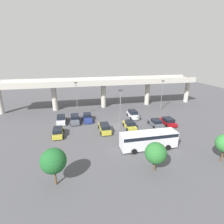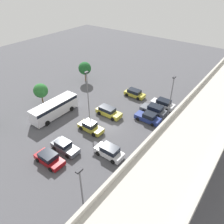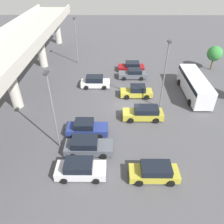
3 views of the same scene
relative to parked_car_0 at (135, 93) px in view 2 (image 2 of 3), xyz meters
The scene contains 17 objects.
ground_plane 11.59m from the parked_car_0, ahead, with size 113.37×113.37×0.00m, color #4C4C51.
highway_overpass 20.75m from the parked_car_0, 54.90° to the left, with size 54.27×6.66×8.17m.
parked_car_0 is the anchor object (origin of this frame).
parked_car_1 6.99m from the parked_car_0, 62.85° to the left, with size 2.15×4.82×1.66m.
parked_car_2 8.95m from the parked_car_0, 47.59° to the left, with size 2.08×4.57×1.66m.
parked_car_3 8.84m from the parked_car_0, ahead, with size 2.08×4.87×1.64m.
parked_car_4 14.14m from the parked_car_0, ahead, with size 2.02×4.46×1.66m.
parked_car_5 18.06m from the parked_car_0, 20.72° to the left, with size 2.07×4.33×1.73m.
parked_car_6 19.93m from the parked_car_0, ahead, with size 2.06×4.48×1.53m.
parked_car_7 22.87m from the parked_car_0, ahead, with size 2.26×4.42×1.52m.
parked_car_8 6.59m from the parked_car_0, 87.68° to the left, with size 2.10×4.51×1.63m.
shuttle_bus 16.64m from the parked_car_0, 27.95° to the right, with size 9.19×2.80×2.75m.
lamp_post_near_aisle 10.92m from the parked_car_0, 66.86° to the left, with size 0.70×0.35×8.47m.
lamp_post_mid_lot 28.37m from the parked_car_0, 21.47° to the left, with size 0.70×0.35×8.01m.
lamp_post_by_overpass 12.37m from the parked_car_0, 12.32° to the right, with size 0.70×0.35×8.78m.
tree_front_left 13.52m from the parked_car_0, 87.13° to the right, with size 2.94×2.94×4.70m.
tree_front_centre 18.84m from the parked_car_0, 45.57° to the right, with size 2.81×2.81×4.05m.
Camera 2 is at (23.33, 18.74, 22.64)m, focal length 35.00 mm.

